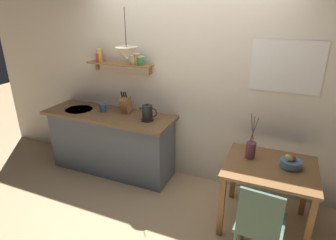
{
  "coord_description": "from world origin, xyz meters",
  "views": [
    {
      "loc": [
        1.13,
        -2.65,
        2.21
      ],
      "look_at": [
        -0.1,
        0.25,
        0.95
      ],
      "focal_mm": 29.81,
      "sensor_mm": 36.0,
      "label": 1
    }
  ],
  "objects_px": {
    "fruit_bowl": "(291,162)",
    "coffee_mug_by_sink": "(103,108)",
    "pendant_lamp": "(127,53)",
    "dining_table": "(269,176)",
    "twig_vase": "(251,150)",
    "electric_kettle": "(148,113)",
    "dining_chair_near": "(260,223)",
    "knife_block": "(126,105)"
  },
  "relations": [
    {
      "from": "twig_vase",
      "to": "dining_chair_near",
      "type": "bearing_deg",
      "value": -73.85
    },
    {
      "from": "fruit_bowl",
      "to": "twig_vase",
      "type": "distance_m",
      "value": 0.4
    },
    {
      "from": "dining_table",
      "to": "dining_chair_near",
      "type": "distance_m",
      "value": 0.62
    },
    {
      "from": "dining_table",
      "to": "electric_kettle",
      "type": "relative_size",
      "value": 3.73
    },
    {
      "from": "dining_chair_near",
      "to": "electric_kettle",
      "type": "bearing_deg",
      "value": 149.56
    },
    {
      "from": "dining_table",
      "to": "coffee_mug_by_sink",
      "type": "xyz_separation_m",
      "value": [
        -2.24,
        0.33,
        0.33
      ]
    },
    {
      "from": "fruit_bowl",
      "to": "coffee_mug_by_sink",
      "type": "height_order",
      "value": "coffee_mug_by_sink"
    },
    {
      "from": "pendant_lamp",
      "to": "dining_table",
      "type": "bearing_deg",
      "value": -9.11
    },
    {
      "from": "dining_chair_near",
      "to": "twig_vase",
      "type": "bearing_deg",
      "value": 106.15
    },
    {
      "from": "knife_block",
      "to": "pendant_lamp",
      "type": "relative_size",
      "value": 0.52
    },
    {
      "from": "twig_vase",
      "to": "knife_block",
      "type": "xyz_separation_m",
      "value": [
        -1.7,
        0.31,
        0.18
      ]
    },
    {
      "from": "fruit_bowl",
      "to": "twig_vase",
      "type": "bearing_deg",
      "value": 173.18
    },
    {
      "from": "knife_block",
      "to": "pendant_lamp",
      "type": "xyz_separation_m",
      "value": [
        0.13,
        -0.12,
        0.71
      ]
    },
    {
      "from": "coffee_mug_by_sink",
      "to": "electric_kettle",
      "type": "bearing_deg",
      "value": -4.86
    },
    {
      "from": "pendant_lamp",
      "to": "fruit_bowl",
      "type": "bearing_deg",
      "value": -7.06
    },
    {
      "from": "dining_table",
      "to": "pendant_lamp",
      "type": "distance_m",
      "value": 2.12
    },
    {
      "from": "twig_vase",
      "to": "coffee_mug_by_sink",
      "type": "relative_size",
      "value": 3.6
    },
    {
      "from": "twig_vase",
      "to": "pendant_lamp",
      "type": "height_order",
      "value": "pendant_lamp"
    },
    {
      "from": "dining_chair_near",
      "to": "knife_block",
      "type": "distance_m",
      "value": 2.22
    },
    {
      "from": "dining_table",
      "to": "knife_block",
      "type": "bearing_deg",
      "value": 168.09
    },
    {
      "from": "electric_kettle",
      "to": "coffee_mug_by_sink",
      "type": "xyz_separation_m",
      "value": [
        -0.71,
        0.06,
        -0.05
      ]
    },
    {
      "from": "coffee_mug_by_sink",
      "to": "dining_table",
      "type": "bearing_deg",
      "value": -8.51
    },
    {
      "from": "dining_table",
      "to": "twig_vase",
      "type": "bearing_deg",
      "value": 157.54
    },
    {
      "from": "fruit_bowl",
      "to": "electric_kettle",
      "type": "bearing_deg",
      "value": 172.28
    },
    {
      "from": "pendant_lamp",
      "to": "knife_block",
      "type": "bearing_deg",
      "value": 137.56
    },
    {
      "from": "coffee_mug_by_sink",
      "to": "knife_block",
      "type": "bearing_deg",
      "value": 12.31
    },
    {
      "from": "dining_table",
      "to": "fruit_bowl",
      "type": "relative_size",
      "value": 4.34
    },
    {
      "from": "dining_chair_near",
      "to": "pendant_lamp",
      "type": "relative_size",
      "value": 1.53
    },
    {
      "from": "fruit_bowl",
      "to": "pendant_lamp",
      "type": "distance_m",
      "value": 2.19
    },
    {
      "from": "dining_table",
      "to": "electric_kettle",
      "type": "height_order",
      "value": "electric_kettle"
    },
    {
      "from": "twig_vase",
      "to": "electric_kettle",
      "type": "xyz_separation_m",
      "value": [
        -1.3,
        0.18,
        0.16
      ]
    },
    {
      "from": "fruit_bowl",
      "to": "twig_vase",
      "type": "relative_size",
      "value": 0.42
    },
    {
      "from": "fruit_bowl",
      "to": "electric_kettle",
      "type": "height_order",
      "value": "electric_kettle"
    },
    {
      "from": "twig_vase",
      "to": "pendant_lamp",
      "type": "xyz_separation_m",
      "value": [
        -1.57,
        0.2,
        0.89
      ]
    },
    {
      "from": "knife_block",
      "to": "coffee_mug_by_sink",
      "type": "distance_m",
      "value": 0.33
    },
    {
      "from": "dining_table",
      "to": "pendant_lamp",
      "type": "height_order",
      "value": "pendant_lamp"
    },
    {
      "from": "electric_kettle",
      "to": "knife_block",
      "type": "xyz_separation_m",
      "value": [
        -0.39,
        0.13,
        0.02
      ]
    },
    {
      "from": "dining_chair_near",
      "to": "coffee_mug_by_sink",
      "type": "xyz_separation_m",
      "value": [
        -2.22,
        0.95,
        0.44
      ]
    },
    {
      "from": "dining_chair_near",
      "to": "pendant_lamp",
      "type": "height_order",
      "value": "pendant_lamp"
    },
    {
      "from": "dining_chair_near",
      "to": "knife_block",
      "type": "bearing_deg",
      "value": 151.89
    },
    {
      "from": "dining_table",
      "to": "pendant_lamp",
      "type": "bearing_deg",
      "value": 170.89
    },
    {
      "from": "dining_table",
      "to": "fruit_bowl",
      "type": "bearing_deg",
      "value": 13.84
    }
  ]
}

